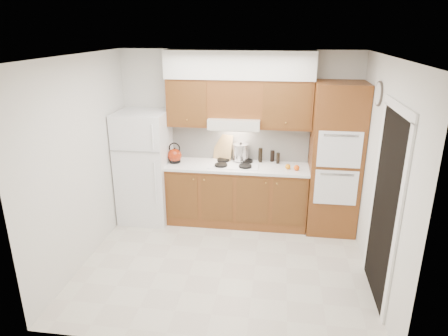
% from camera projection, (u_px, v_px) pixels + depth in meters
% --- Properties ---
extents(floor, '(3.60, 3.60, 0.00)m').
position_uv_depth(floor, '(224.00, 263.00, 5.20)').
color(floor, beige).
rests_on(floor, ground).
extents(ceiling, '(3.60, 3.60, 0.00)m').
position_uv_depth(ceiling, '(225.00, 56.00, 4.33)').
color(ceiling, white).
rests_on(ceiling, wall_back).
extents(wall_back, '(3.60, 0.02, 2.60)m').
position_uv_depth(wall_back, '(238.00, 137.00, 6.16)').
color(wall_back, silver).
rests_on(wall_back, floor).
extents(wall_left, '(0.02, 3.00, 2.60)m').
position_uv_depth(wall_left, '(83.00, 162.00, 5.00)').
color(wall_left, silver).
rests_on(wall_left, floor).
extents(wall_right, '(0.02, 3.00, 2.60)m').
position_uv_depth(wall_right, '(381.00, 176.00, 4.52)').
color(wall_right, silver).
rests_on(wall_right, floor).
extents(fridge, '(0.75, 0.72, 1.72)m').
position_uv_depth(fridge, '(145.00, 167.00, 6.16)').
color(fridge, white).
rests_on(fridge, floor).
extents(base_cabinets, '(2.11, 0.60, 0.90)m').
position_uv_depth(base_cabinets, '(237.00, 195.00, 6.16)').
color(base_cabinets, brown).
rests_on(base_cabinets, floor).
extents(countertop, '(2.13, 0.62, 0.04)m').
position_uv_depth(countertop, '(237.00, 166.00, 6.00)').
color(countertop, white).
rests_on(countertop, base_cabinets).
extents(backsplash, '(2.11, 0.03, 0.56)m').
position_uv_depth(backsplash, '(239.00, 142.00, 6.17)').
color(backsplash, white).
rests_on(backsplash, countertop).
extents(oven_cabinet, '(0.70, 0.65, 2.20)m').
position_uv_depth(oven_cabinet, '(335.00, 160.00, 5.73)').
color(oven_cabinet, brown).
rests_on(oven_cabinet, floor).
extents(upper_cab_left, '(0.63, 0.33, 0.70)m').
position_uv_depth(upper_cab_left, '(189.00, 102.00, 5.92)').
color(upper_cab_left, brown).
rests_on(upper_cab_left, wall_back).
extents(upper_cab_right, '(0.73, 0.33, 0.70)m').
position_uv_depth(upper_cab_right, '(287.00, 104.00, 5.73)').
color(upper_cab_right, brown).
rests_on(upper_cab_right, wall_back).
extents(range_hood, '(0.75, 0.45, 0.15)m').
position_uv_depth(range_hood, '(235.00, 122.00, 5.86)').
color(range_hood, silver).
rests_on(range_hood, wall_back).
extents(upper_cab_over_hood, '(0.75, 0.33, 0.55)m').
position_uv_depth(upper_cab_over_hood, '(236.00, 98.00, 5.80)').
color(upper_cab_over_hood, brown).
rests_on(upper_cab_over_hood, range_hood).
extents(soffit, '(2.13, 0.36, 0.40)m').
position_uv_depth(soffit, '(239.00, 65.00, 5.62)').
color(soffit, silver).
rests_on(soffit, wall_back).
extents(cooktop, '(0.74, 0.50, 0.01)m').
position_uv_depth(cooktop, '(234.00, 164.00, 6.01)').
color(cooktop, white).
rests_on(cooktop, countertop).
extents(doorway, '(0.02, 0.90, 2.10)m').
position_uv_depth(doorway, '(385.00, 209.00, 4.28)').
color(doorway, black).
rests_on(doorway, floor).
extents(wall_clock, '(0.02, 0.30, 0.30)m').
position_uv_depth(wall_clock, '(379.00, 94.00, 4.76)').
color(wall_clock, '#3F3833').
rests_on(wall_clock, wall_right).
extents(kettle, '(0.23, 0.23, 0.21)m').
position_uv_depth(kettle, '(175.00, 155.00, 6.07)').
color(kettle, maroon).
rests_on(kettle, countertop).
extents(cutting_board, '(0.32, 0.20, 0.40)m').
position_uv_depth(cutting_board, '(223.00, 147.00, 6.18)').
color(cutting_board, tan).
rests_on(cutting_board, countertop).
extents(stock_pot, '(0.26, 0.26, 0.24)m').
position_uv_depth(stock_pot, '(241.00, 152.00, 6.09)').
color(stock_pot, silver).
rests_on(stock_pot, cooktop).
extents(condiment_a, '(0.07, 0.07, 0.22)m').
position_uv_depth(condiment_a, '(260.00, 155.00, 6.09)').
color(condiment_a, black).
rests_on(condiment_a, countertop).
extents(condiment_b, '(0.06, 0.06, 0.17)m').
position_uv_depth(condiment_b, '(278.00, 158.00, 6.04)').
color(condiment_b, black).
rests_on(condiment_b, countertop).
extents(condiment_c, '(0.07, 0.07, 0.17)m').
position_uv_depth(condiment_c, '(272.00, 156.00, 6.14)').
color(condiment_c, black).
rests_on(condiment_c, countertop).
extents(orange_near, '(0.10, 0.10, 0.08)m').
position_uv_depth(orange_near, '(288.00, 167.00, 5.81)').
color(orange_near, orange).
rests_on(orange_near, countertop).
extents(orange_far, '(0.11, 0.11, 0.08)m').
position_uv_depth(orange_far, '(297.00, 168.00, 5.76)').
color(orange_far, orange).
rests_on(orange_far, countertop).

